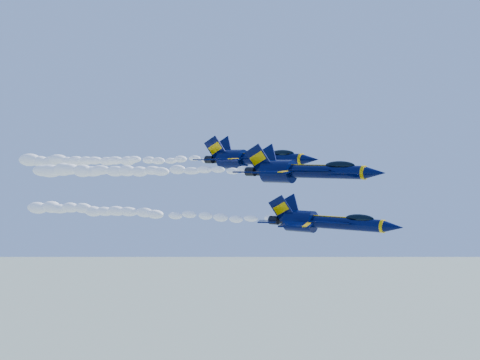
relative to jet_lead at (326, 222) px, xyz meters
The scene contains 6 objects.
jet_lead is the anchor object (origin of this frame).
smoke_trail_jet_lead 28.06m from the jet_lead, behind, with size 43.03×1.83×1.64m, color white.
jet_second 11.17m from the jet_lead, 133.10° to the left, with size 18.43×15.12×6.85m.
smoke_trail_jet_second 37.18m from the jet_lead, 168.68° to the left, with size 43.03×2.20×1.98m, color white.
jet_third 25.21m from the jet_lead, 142.58° to the left, with size 18.29×15.01×6.80m.
smoke_trail_jet_third 51.23m from the jet_lead, 163.09° to the left, with size 43.03×2.18×1.97m, color white.
Camera 1 is at (50.87, -76.22, 156.16)m, focal length 50.00 mm.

